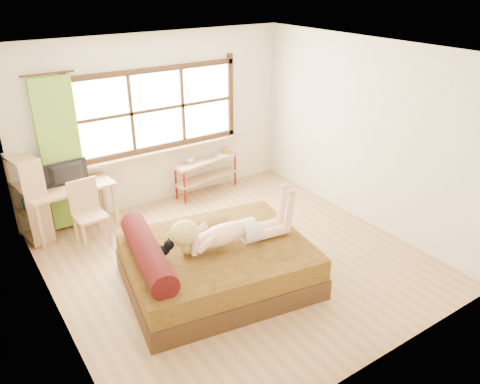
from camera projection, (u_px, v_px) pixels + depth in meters
floor at (237, 260)px, 6.25m from camera, size 4.50×4.50×0.00m
ceiling at (236, 52)px, 5.09m from camera, size 4.50×4.50×0.00m
wall_back at (158, 121)px, 7.36m from camera, size 4.50×0.00×4.50m
wall_front at (382, 250)px, 3.98m from camera, size 4.50×0.00×4.50m
wall_left at (44, 216)px, 4.54m from camera, size 0.00×4.50×4.50m
wall_right at (365, 134)px, 6.80m from camera, size 0.00×4.50×4.50m
window at (158, 112)px, 7.27m from camera, size 2.80×0.16×1.46m
curtain at (62, 155)px, 6.58m from camera, size 0.55×0.10×2.20m
bed at (214, 264)px, 5.66m from camera, size 2.40×2.05×0.82m
woman at (230, 220)px, 5.47m from camera, size 1.55×0.67×0.64m
kitten at (158, 251)px, 5.23m from camera, size 0.34×0.18×0.26m
desk at (71, 193)px, 6.67m from camera, size 1.19×0.59×0.73m
monitor at (67, 174)px, 6.59m from camera, size 0.61×0.11×0.35m
chair at (87, 209)px, 6.49m from camera, size 0.43×0.43×0.92m
pipe_shelf at (207, 168)px, 8.00m from camera, size 1.24×0.48×0.69m
cup at (190, 160)px, 7.75m from camera, size 0.14×0.14×0.10m
book at (216, 157)px, 8.02m from camera, size 0.20×0.25×0.02m
bookshelf at (29, 198)px, 6.50m from camera, size 0.41×0.60×1.26m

